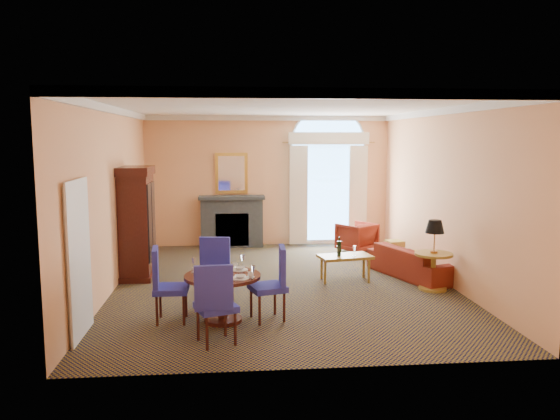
{
  "coord_description": "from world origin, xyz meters",
  "views": [
    {
      "loc": [
        -0.95,
        -9.72,
        2.65
      ],
      "look_at": [
        0.0,
        0.5,
        1.3
      ],
      "focal_mm": 35.0,
      "sensor_mm": 36.0,
      "label": 1
    }
  ],
  "objects": [
    {
      "name": "side_table",
      "position": [
        2.6,
        -0.65,
        0.74
      ],
      "size": [
        0.66,
        0.66,
        1.22
      ],
      "color": "#A47F31",
      "rests_on": "ground"
    },
    {
      "name": "ground",
      "position": [
        0.0,
        0.0,
        0.0
      ],
      "size": [
        7.5,
        7.5,
        0.0
      ],
      "primitive_type": "plane",
      "color": "black",
      "rests_on": "ground"
    },
    {
      "name": "dining_chair_south",
      "position": [
        -1.15,
        -2.94,
        0.62
      ],
      "size": [
        0.62,
        0.62,
        1.09
      ],
      "rotation": [
        0.0,
        0.0,
        0.35
      ],
      "color": "#28289E",
      "rests_on": "ground"
    },
    {
      "name": "dining_chair_north",
      "position": [
        -1.18,
        -1.21,
        0.62
      ],
      "size": [
        0.62,
        0.62,
        1.09
      ],
      "rotation": [
        0.0,
        0.0,
        2.81
      ],
      "color": "#28289E",
      "rests_on": "ground"
    },
    {
      "name": "room_envelope",
      "position": [
        -0.03,
        0.67,
        2.51
      ],
      "size": [
        6.04,
        7.52,
        3.45
      ],
      "color": "#FEB479",
      "rests_on": "ground"
    },
    {
      "name": "dining_table",
      "position": [
        -1.07,
        -2.0,
        0.52
      ],
      "size": [
        1.11,
        1.11,
        0.9
      ],
      "color": "black",
      "rests_on": "ground"
    },
    {
      "name": "sofa",
      "position": [
        2.55,
        0.28,
        0.29
      ],
      "size": [
        1.4,
        2.12,
        0.58
      ],
      "primitive_type": "imported",
      "rotation": [
        0.0,
        0.0,
        1.92
      ],
      "color": "maroon",
      "rests_on": "ground"
    },
    {
      "name": "coffee_table",
      "position": [
        1.17,
        0.08,
        0.45
      ],
      "size": [
        1.05,
        0.7,
        0.85
      ],
      "rotation": [
        0.0,
        0.0,
        0.18
      ],
      "color": "#A47F31",
      "rests_on": "ground"
    },
    {
      "name": "dining_chair_east",
      "position": [
        -0.31,
        -1.98,
        0.62
      ],
      "size": [
        0.6,
        0.6,
        1.09
      ],
      "rotation": [
        0.0,
        0.0,
        1.85
      ],
      "color": "#28289E",
      "rests_on": "ground"
    },
    {
      "name": "armoire",
      "position": [
        -2.72,
        0.76,
        1.02
      ],
      "size": [
        0.61,
        1.08,
        2.12
      ],
      "color": "black",
      "rests_on": "ground"
    },
    {
      "name": "armchair",
      "position": [
        2.01,
        2.64,
        0.35
      ],
      "size": [
        1.05,
        1.05,
        0.7
      ],
      "primitive_type": "imported",
      "rotation": [
        0.0,
        0.0,
        3.75
      ],
      "color": "maroon",
      "rests_on": "ground"
    },
    {
      "name": "dining_chair_west",
      "position": [
        -1.91,
        -1.92,
        0.62
      ],
      "size": [
        0.52,
        0.51,
        1.09
      ],
      "rotation": [
        0.0,
        0.0,
        -1.58
      ],
      "color": "#28289E",
      "rests_on": "ground"
    }
  ]
}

